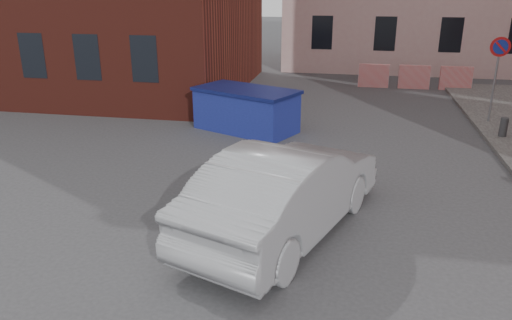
# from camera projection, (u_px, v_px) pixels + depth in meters

# --- Properties ---
(ground) EXTENTS (120.00, 120.00, 0.00)m
(ground) POSITION_uv_depth(u_px,v_px,m) (242.00, 255.00, 8.40)
(ground) COLOR #38383A
(ground) RESTS_ON ground
(no_parking_sign) EXTENTS (0.60, 0.09, 2.65)m
(no_parking_sign) POSITION_uv_depth(u_px,v_px,m) (498.00, 62.00, 15.40)
(no_parking_sign) COLOR gray
(no_parking_sign) RESTS_ON sidewalk
(barriers) EXTENTS (4.70, 0.18, 1.00)m
(barriers) POSITION_uv_depth(u_px,v_px,m) (414.00, 77.00, 21.33)
(barriers) COLOR red
(barriers) RESTS_ON ground
(dumpster) EXTENTS (3.49, 2.74, 1.30)m
(dumpster) POSITION_uv_depth(u_px,v_px,m) (246.00, 110.00, 15.26)
(dumpster) COLOR navy
(dumpster) RESTS_ON ground
(silver_car) EXTENTS (3.35, 5.32, 1.65)m
(silver_car) POSITION_uv_depth(u_px,v_px,m) (286.00, 190.00, 8.94)
(silver_car) COLOR #989A9F
(silver_car) RESTS_ON ground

